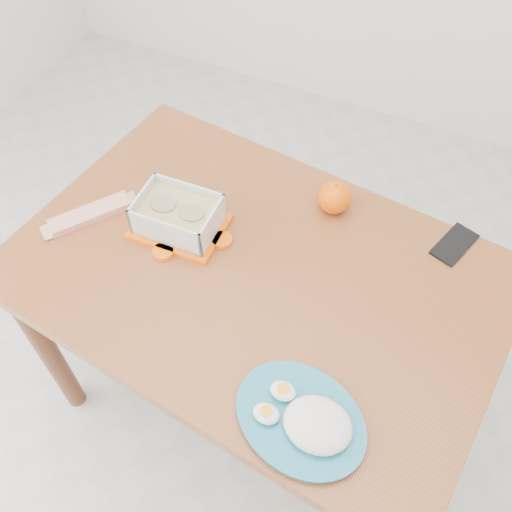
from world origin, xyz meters
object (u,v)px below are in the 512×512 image
at_px(dining_table, 256,295).
at_px(rice_plate, 306,420).
at_px(smartphone, 454,244).
at_px(food_container, 178,216).
at_px(orange_fruit, 334,197).

bearing_deg(dining_table, rice_plate, -43.48).
height_order(dining_table, smartphone, smartphone).
xyz_separation_m(dining_table, rice_plate, (0.25, -0.30, 0.13)).
bearing_deg(food_container, orange_fruit, 31.90).
relative_size(orange_fruit, smartphone, 0.66).
relative_size(food_container, rice_plate, 0.67).
distance_m(food_container, smartphone, 0.69).
xyz_separation_m(food_container, rice_plate, (0.48, -0.34, -0.02)).
bearing_deg(food_container, dining_table, -12.43).
distance_m(dining_table, orange_fruit, 0.32).
xyz_separation_m(dining_table, smartphone, (0.41, 0.28, 0.11)).
distance_m(dining_table, smartphone, 0.51).
distance_m(dining_table, food_container, 0.28).
distance_m(food_container, orange_fruit, 0.40).
bearing_deg(rice_plate, orange_fruit, 121.05).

